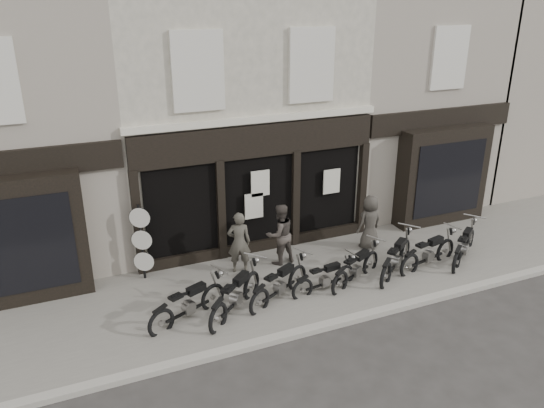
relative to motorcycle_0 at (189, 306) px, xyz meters
name	(u,v)px	position (x,y,z in m)	size (l,w,h in m)	color
ground_plane	(303,301)	(2.84, -0.24, -0.42)	(90.00, 90.00, 0.00)	#2D2B28
pavement	(288,283)	(2.84, 0.66, -0.36)	(30.00, 4.20, 0.12)	#69635C
kerb	(327,326)	(2.84, -1.49, -0.36)	(30.00, 0.25, 0.13)	gray
central_building	(223,100)	(2.84, 5.71, 3.66)	(7.30, 6.22, 8.34)	#BEB6A3
neighbour_left	(4,118)	(-3.51, 5.65, 3.62)	(5.60, 6.73, 8.34)	gray
neighbour_right	(390,89)	(9.19, 5.65, 3.62)	(5.60, 6.73, 8.34)	gray
motorcycle_0	(189,306)	(0.00, 0.00, 0.00)	(2.08, 1.16, 1.06)	black
motorcycle_1	(236,298)	(1.13, -0.12, 0.03)	(1.95, 1.78, 1.14)	black
motorcycle_2	(280,287)	(2.31, -0.01, 0.00)	(2.04, 1.30, 1.07)	black
motorcycle_3	(325,280)	(3.54, -0.10, -0.05)	(1.97, 0.58, 0.94)	black
motorcycle_4	(356,270)	(4.53, -0.01, -0.01)	(2.01, 1.21, 1.04)	black
motorcycle_5	(396,260)	(5.78, -0.02, 0.03)	(2.03, 1.65, 1.13)	black
motorcycle_6	(429,255)	(6.82, -0.09, 0.01)	(2.23, 0.85, 1.09)	black
motorcycle_7	(464,248)	(8.03, -0.14, 0.02)	(2.01, 1.57, 1.11)	black
man_left	(239,242)	(1.86, 1.68, 0.56)	(0.63, 0.41, 1.73)	#423E36
man_centre	(280,234)	(3.08, 1.71, 0.58)	(0.85, 0.66, 1.75)	#3E3732
man_right	(370,222)	(5.92, 1.56, 0.52)	(0.80, 0.52, 1.64)	#37342E
advert_sign_post	(142,246)	(-0.61, 2.29, 0.66)	(0.51, 0.35, 2.22)	black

